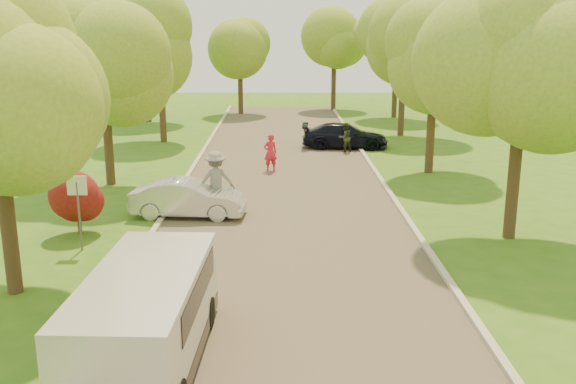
{
  "coord_description": "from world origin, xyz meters",
  "views": [
    {
      "loc": [
        -0.14,
        -13.41,
        6.15
      ],
      "look_at": [
        0.11,
        5.53,
        1.3
      ],
      "focal_mm": 40.0,
      "sensor_mm": 36.0,
      "label": 1
    }
  ],
  "objects_px": {
    "longboard": "(217,209)",
    "person_striped": "(270,153)",
    "street_sign": "(78,197)",
    "skateboarder": "(216,180)",
    "silver_sedan": "(188,198)",
    "person_olive": "(345,138)",
    "minivan": "(146,317)",
    "dark_sedan": "(345,136)"
  },
  "relations": [
    {
      "from": "longboard",
      "to": "skateboarder",
      "type": "distance_m",
      "value": 1.02
    },
    {
      "from": "street_sign",
      "to": "longboard",
      "type": "height_order",
      "value": "street_sign"
    },
    {
      "from": "street_sign",
      "to": "person_olive",
      "type": "xyz_separation_m",
      "value": [
        8.99,
        14.78,
        -0.81
      ]
    },
    {
      "from": "longboard",
      "to": "skateboarder",
      "type": "height_order",
      "value": "skateboarder"
    },
    {
      "from": "silver_sedan",
      "to": "dark_sedan",
      "type": "relative_size",
      "value": 0.85
    },
    {
      "from": "longboard",
      "to": "person_striped",
      "type": "xyz_separation_m",
      "value": [
        1.77,
        6.52,
        0.71
      ]
    },
    {
      "from": "minivan",
      "to": "person_striped",
      "type": "bearing_deg",
      "value": 85.58
    },
    {
      "from": "silver_sedan",
      "to": "skateboarder",
      "type": "bearing_deg",
      "value": -53.64
    },
    {
      "from": "minivan",
      "to": "longboard",
      "type": "xyz_separation_m",
      "value": [
        0.3,
        10.36,
        -0.87
      ]
    },
    {
      "from": "street_sign",
      "to": "silver_sedan",
      "type": "relative_size",
      "value": 0.57
    },
    {
      "from": "minivan",
      "to": "person_striped",
      "type": "relative_size",
      "value": 3.06
    },
    {
      "from": "person_striped",
      "to": "street_sign",
      "type": "bearing_deg",
      "value": 46.32
    },
    {
      "from": "longboard",
      "to": "person_olive",
      "type": "bearing_deg",
      "value": -128.27
    },
    {
      "from": "street_sign",
      "to": "skateboarder",
      "type": "distance_m",
      "value": 5.23
    },
    {
      "from": "silver_sedan",
      "to": "skateboarder",
      "type": "relative_size",
      "value": 1.91
    },
    {
      "from": "person_striped",
      "to": "dark_sedan",
      "type": "bearing_deg",
      "value": -141.6
    },
    {
      "from": "longboard",
      "to": "dark_sedan",
      "type": "bearing_deg",
      "value": -126.43
    },
    {
      "from": "street_sign",
      "to": "minivan",
      "type": "distance_m",
      "value": 7.25
    },
    {
      "from": "dark_sedan",
      "to": "person_olive",
      "type": "xyz_separation_m",
      "value": [
        -0.11,
        -1.17,
        0.1
      ]
    },
    {
      "from": "dark_sedan",
      "to": "silver_sedan",
      "type": "bearing_deg",
      "value": 156.17
    },
    {
      "from": "street_sign",
      "to": "silver_sedan",
      "type": "distance_m",
      "value": 4.33
    },
    {
      "from": "minivan",
      "to": "longboard",
      "type": "height_order",
      "value": "minivan"
    },
    {
      "from": "dark_sedan",
      "to": "person_striped",
      "type": "height_order",
      "value": "person_striped"
    },
    {
      "from": "street_sign",
      "to": "dark_sedan",
      "type": "relative_size",
      "value": 0.48
    },
    {
      "from": "minivan",
      "to": "dark_sedan",
      "type": "bearing_deg",
      "value": 77.79
    },
    {
      "from": "silver_sedan",
      "to": "person_striped",
      "type": "distance_m",
      "value": 7.54
    },
    {
      "from": "person_olive",
      "to": "dark_sedan",
      "type": "bearing_deg",
      "value": -123.11
    },
    {
      "from": "street_sign",
      "to": "silver_sedan",
      "type": "bearing_deg",
      "value": 52.13
    },
    {
      "from": "person_olive",
      "to": "person_striped",
      "type": "bearing_deg",
      "value": 21.98
    },
    {
      "from": "street_sign",
      "to": "dark_sedan",
      "type": "bearing_deg",
      "value": 60.3
    },
    {
      "from": "dark_sedan",
      "to": "longboard",
      "type": "height_order",
      "value": "dark_sedan"
    },
    {
      "from": "minivan",
      "to": "dark_sedan",
      "type": "distance_m",
      "value": 23.21
    },
    {
      "from": "silver_sedan",
      "to": "longboard",
      "type": "distance_m",
      "value": 1.16
    },
    {
      "from": "longboard",
      "to": "person_striped",
      "type": "bearing_deg",
      "value": -116.67
    },
    {
      "from": "silver_sedan",
      "to": "person_olive",
      "type": "distance_m",
      "value": 13.11
    },
    {
      "from": "minivan",
      "to": "person_olive",
      "type": "distance_m",
      "value": 22.05
    },
    {
      "from": "dark_sedan",
      "to": "longboard",
      "type": "xyz_separation_m",
      "value": [
        -5.62,
        -12.08,
        -0.54
      ]
    },
    {
      "from": "silver_sedan",
      "to": "person_olive",
      "type": "height_order",
      "value": "person_olive"
    },
    {
      "from": "minivan",
      "to": "skateboarder",
      "type": "distance_m",
      "value": 10.37
    },
    {
      "from": "longboard",
      "to": "person_striped",
      "type": "relative_size",
      "value": 0.64
    },
    {
      "from": "dark_sedan",
      "to": "street_sign",
      "type": "bearing_deg",
      "value": 153.75
    },
    {
      "from": "minivan",
      "to": "person_olive",
      "type": "bearing_deg",
      "value": 77.29
    }
  ]
}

